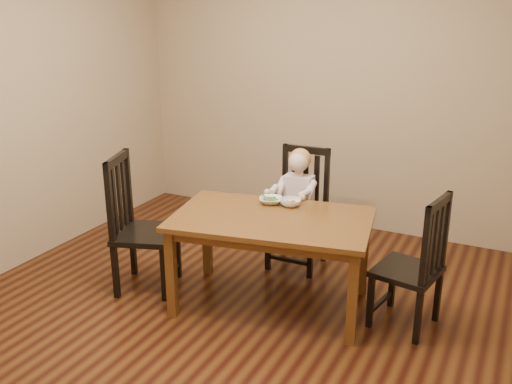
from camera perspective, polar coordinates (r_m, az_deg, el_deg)
The scene contains 9 objects.
room at distance 3.75m, azimuth -2.59°, elevation 6.30°, with size 4.01×4.01×2.71m.
dining_table at distance 4.07m, azimuth 1.57°, elevation -3.56°, with size 1.52×1.07×0.70m.
chair_child at distance 4.79m, azimuth 4.37°, elevation -1.82°, with size 0.44×0.42×1.00m.
chair_left at distance 4.46m, azimuth -11.66°, elevation -3.37°, with size 0.56×0.58×1.06m.
chair_right at distance 4.00m, azimuth 15.58°, elevation -7.10°, with size 0.46×0.48×0.96m.
toddler at distance 4.70m, azimuth 4.19°, elevation -0.46°, with size 0.31×0.39×0.53m, color silver, non-canonical shape.
bowl_peas at distance 4.30m, azimuth 1.50°, elevation -0.84°, with size 0.18×0.18×0.04m, color silver.
bowl_veg at distance 4.25m, azimuth 3.46°, elevation -1.05°, with size 0.16×0.16×0.05m, color silver.
fork at distance 4.28m, azimuth 0.92°, elevation -0.59°, with size 0.11×0.06×0.05m.
Camera 1 is at (1.78, -3.20, 2.15)m, focal length 40.00 mm.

